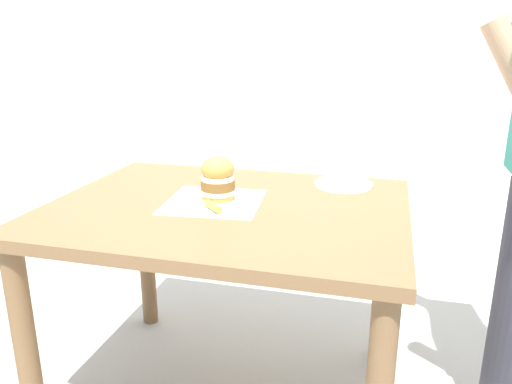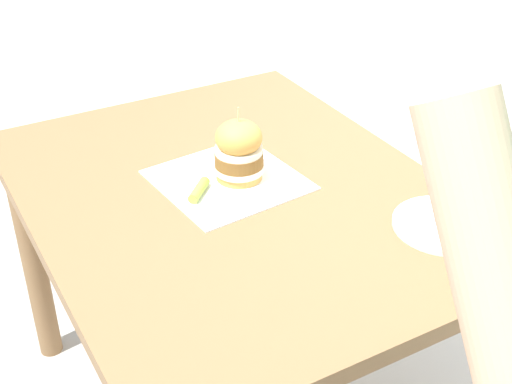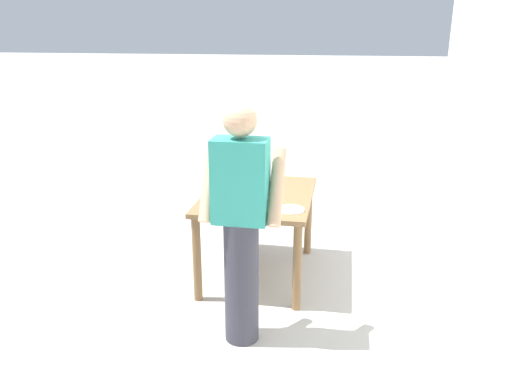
# 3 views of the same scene
# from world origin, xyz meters

# --- Properties ---
(ground_plane) EXTENTS (80.00, 80.00, 0.00)m
(ground_plane) POSITION_xyz_m (0.00, 0.00, 0.00)
(ground_plane) COLOR #ADAAA3
(patio_table) EXTENTS (0.93, 1.18, 0.77)m
(patio_table) POSITION_xyz_m (0.00, 0.00, 0.65)
(patio_table) COLOR brown
(patio_table) RESTS_ON ground
(serving_paper) EXTENTS (0.34, 0.34, 0.00)m
(serving_paper) POSITION_xyz_m (-0.01, -0.05, 0.77)
(serving_paper) COLOR white
(serving_paper) RESTS_ON patio_table
(sandwich) EXTENTS (0.12, 0.12, 0.18)m
(sandwich) POSITION_xyz_m (-0.03, -0.04, 0.84)
(sandwich) COLOR gold
(sandwich) RESTS_ON serving_paper
(pickle_spear) EXTENTS (0.08, 0.08, 0.02)m
(pickle_spear) POSITION_xyz_m (0.08, -0.02, 0.78)
(pickle_spear) COLOR #8EA83D
(pickle_spear) RESTS_ON serving_paper
(side_plate_with_forks) EXTENTS (0.22, 0.22, 0.02)m
(side_plate_with_forks) POSITION_xyz_m (-0.32, 0.35, 0.77)
(side_plate_with_forks) COLOR white
(side_plate_with_forks) RESTS_ON patio_table
(diner_across_table) EXTENTS (0.55, 0.35, 1.69)m
(diner_across_table) POSITION_xyz_m (-0.06, 0.98, 0.88)
(diner_across_table) COLOR #33333D
(diner_across_table) RESTS_ON ground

